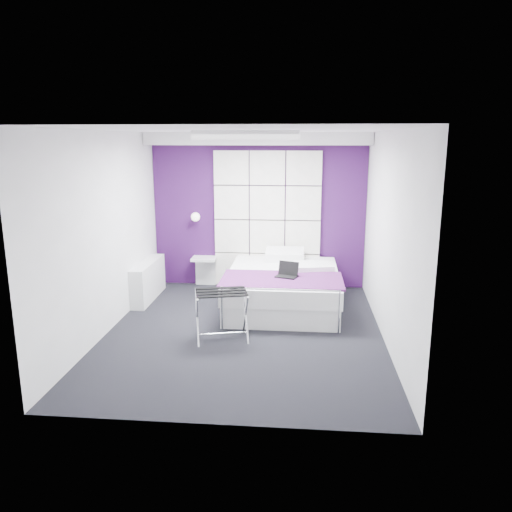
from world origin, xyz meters
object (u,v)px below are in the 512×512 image
(bed, at_px, (283,287))
(nightstand, at_px, (204,259))
(wall_lamp, at_px, (196,217))
(radiator, at_px, (148,280))
(luggage_rack, at_px, (222,315))
(laptop, at_px, (287,273))

(bed, bearing_deg, nightstand, 146.82)
(wall_lamp, distance_m, bed, 2.01)
(wall_lamp, xyz_separation_m, radiator, (-0.64, -0.76, -0.92))
(wall_lamp, relative_size, nightstand, 0.37)
(wall_lamp, relative_size, luggage_rack, 0.24)
(nightstand, bearing_deg, wall_lamp, 162.80)
(radiator, distance_m, bed, 2.16)
(radiator, relative_size, luggage_rack, 1.89)
(wall_lamp, distance_m, radiator, 1.35)
(wall_lamp, height_order, luggage_rack, wall_lamp)
(nightstand, xyz_separation_m, laptop, (1.45, -1.29, 0.13))
(wall_lamp, distance_m, laptop, 2.15)
(bed, distance_m, laptop, 0.51)
(wall_lamp, height_order, nightstand, wall_lamp)
(luggage_rack, distance_m, laptop, 1.28)
(wall_lamp, bearing_deg, luggage_rack, -70.99)
(nightstand, bearing_deg, luggage_rack, -73.65)
(bed, bearing_deg, laptop, -80.65)
(radiator, distance_m, laptop, 2.32)
(radiator, height_order, bed, bed)
(radiator, xyz_separation_m, nightstand, (0.77, 0.72, 0.20))
(wall_lamp, height_order, bed, wall_lamp)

